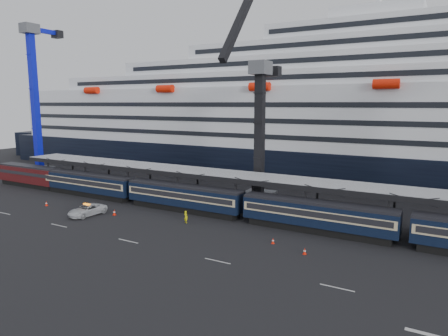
{
  "coord_description": "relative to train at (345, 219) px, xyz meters",
  "views": [
    {
      "loc": [
        5.44,
        -36.97,
        15.78
      ],
      "look_at": [
        -21.18,
        10.0,
        6.98
      ],
      "focal_mm": 32.0,
      "sensor_mm": 36.0,
      "label": 1
    }
  ],
  "objects": [
    {
      "name": "traffic_cone_c",
      "position": [
        -2.27,
        -7.88,
        -1.85
      ],
      "size": [
        0.36,
        0.36,
        0.72
      ],
      "color": "#FF2008",
      "rests_on": "ground"
    },
    {
      "name": "crane_dark_near",
      "position": [
        -15.35,
        8.59,
        9.73
      ],
      "size": [
        4.5,
        17.75,
        35.08
      ],
      "color": "#4E5056",
      "rests_on": "ground"
    },
    {
      "name": "crane_blue",
      "position": [
        -67.35,
        7.55,
        16.03
      ],
      "size": [
        4.5,
        19.91,
        52.01
      ],
      "color": "#4E5056",
      "rests_on": "ground"
    },
    {
      "name": "train",
      "position": [
        0.0,
        0.0,
        0.0
      ],
      "size": [
        133.05,
        3.0,
        4.05
      ],
      "color": "black",
      "rests_on": "ground"
    },
    {
      "name": "cruise_ship",
      "position": [
        3.57,
        35.99,
        10.14
      ],
      "size": [
        214.09,
        28.84,
        34.0
      ],
      "color": "black",
      "rests_on": "ground"
    },
    {
      "name": "traffic_cone_d",
      "position": [
        -6.45,
        -6.5,
        -1.87
      ],
      "size": [
        0.34,
        0.34,
        0.68
      ],
      "color": "#FF2008",
      "rests_on": "ground"
    },
    {
      "name": "worker",
      "position": [
        -19.65,
        -4.82,
        -1.38
      ],
      "size": [
        0.68,
        0.53,
        1.63
      ],
      "primitive_type": "imported",
      "rotation": [
        0.0,
        0.0,
        2.88
      ],
      "color": "yellow",
      "rests_on": "ground"
    },
    {
      "name": "canopy",
      "position": [
        4.65,
        4.0,
        3.05
      ],
      "size": [
        130.0,
        6.25,
        5.53
      ],
      "color": "gray",
      "rests_on": "ground"
    },
    {
      "name": "traffic_cone_b",
      "position": [
        -30.66,
        -6.8,
        -1.78
      ],
      "size": [
        0.43,
        0.43,
        0.86
      ],
      "color": "#FF2008",
      "rests_on": "ground"
    },
    {
      "name": "ground",
      "position": [
        4.65,
        -10.0,
        -2.2
      ],
      "size": [
        260.0,
        260.0,
        0.0
      ],
      "primitive_type": "plane",
      "color": "black",
      "rests_on": "ground"
    },
    {
      "name": "pickup_truck",
      "position": [
        -33.9,
        -8.78,
        -1.42
      ],
      "size": [
        2.99,
        5.78,
        1.56
      ],
      "primitive_type": "imported",
      "rotation": [
        0.0,
        0.0,
        -0.07
      ],
      "color": "silver",
      "rests_on": "ground"
    },
    {
      "name": "traffic_cone_a",
      "position": [
        -43.67,
        -8.17,
        -1.82
      ],
      "size": [
        0.38,
        0.38,
        0.76
      ],
      "color": "#FF2008",
      "rests_on": "ground"
    }
  ]
}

